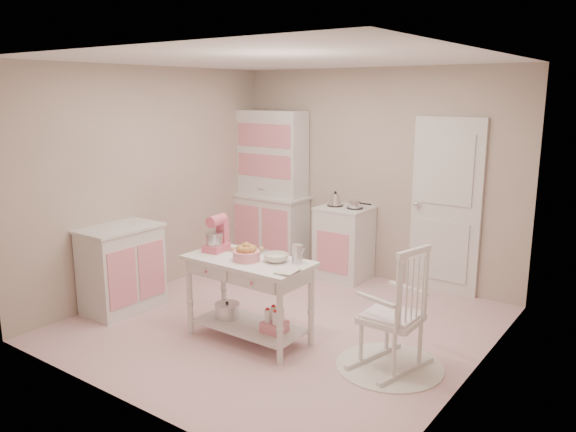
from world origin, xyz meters
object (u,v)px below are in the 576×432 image
Objects in this scene: rocking_chair at (392,306)px; bread_basket at (246,256)px; hutch at (270,187)px; work_table at (249,300)px; base_cabinet at (122,269)px; stand_mixer at (216,234)px; stove at (344,243)px.

rocking_chair reaches higher than bread_basket.
hutch reaches higher than work_table.
work_table is 0.45m from bread_basket.
rocking_chair is 1.36m from work_table.
base_cabinet is at bearing -172.57° from work_table.
stove is at bearing 75.99° from stand_mixer.
rocking_chair is 3.24× the size of stand_mixer.
rocking_chair is at bearing 14.21° from bread_basket.
work_table is at bearing 111.80° from bread_basket.
base_cabinet is 2.71× the size of stand_mixer.
stand_mixer is (-0.22, -2.08, 0.51)m from stove.
bread_basket is at bearing -17.02° from stand_mixer.
bread_basket is at bearing -57.22° from hutch.
work_table is at bearing -153.92° from rocking_chair.
hutch is 2.65m from work_table.
work_table is (1.40, -2.15, -0.64)m from hutch.
hutch reaches higher than stove.
rocking_chair is at bearing 9.49° from base_cabinet.
bread_basket is (0.02, -0.05, 0.45)m from work_table.
hutch is 2.44m from base_cabinet.
rocking_chair is at bearing 11.95° from work_table.
bread_basket is (0.22, -2.15, 0.39)m from stove.
stove is 1.00× the size of base_cabinet.
base_cabinet is 0.77× the size of work_table.
stand_mixer reaches higher than rocking_chair.
stand_mixer reaches higher than base_cabinet.
hutch is 2.35m from stand_mixer.
rocking_chair is at bearing -34.53° from hutch.
stand_mixer is (0.98, -2.13, -0.07)m from hutch.
stove is 2.70m from base_cabinet.
bread_basket is (-1.30, -0.33, 0.30)m from rocking_chair.
work_table is at bearing -56.99° from hutch.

